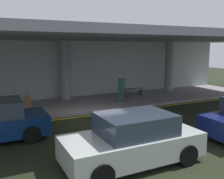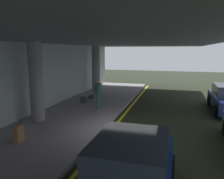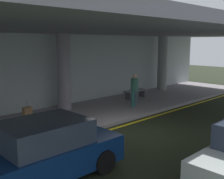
# 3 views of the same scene
# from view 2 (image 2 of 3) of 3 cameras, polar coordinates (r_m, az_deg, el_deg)

# --- Properties ---
(ground_plane) EXTENTS (60.00, 60.00, 0.00)m
(ground_plane) POSITION_cam_2_polar(r_m,az_deg,el_deg) (9.61, 4.14, -10.84)
(ground_plane) COLOR black
(sidewalk) EXTENTS (26.00, 4.20, 0.15)m
(sidewalk) POSITION_cam_2_polar(r_m,az_deg,el_deg) (10.61, -12.65, -8.59)
(sidewalk) COLOR gray
(sidewalk) RESTS_ON ground
(lane_stripe_yellow) EXTENTS (26.00, 0.14, 0.01)m
(lane_stripe_yellow) POSITION_cam_2_polar(r_m,az_deg,el_deg) (9.77, -0.21, -10.42)
(lane_stripe_yellow) COLOR yellow
(lane_stripe_yellow) RESTS_ON ground
(support_column_left_mid) EXTENTS (0.64, 0.64, 3.65)m
(support_column_left_mid) POSITION_cam_2_polar(r_m,az_deg,el_deg) (10.84, -18.84, 1.83)
(support_column_left_mid) COLOR gray
(support_column_left_mid) RESTS_ON sidewalk
(support_column_center) EXTENTS (0.64, 0.64, 3.65)m
(support_column_center) POSITION_cam_2_polar(r_m,az_deg,el_deg) (17.95, -4.14, 5.34)
(support_column_center) COLOR gray
(support_column_center) RESTS_ON sidewalk
(ceiling_overhang) EXTENTS (28.00, 13.20, 0.30)m
(ceiling_overhang) POSITION_cam_2_polar(r_m,az_deg,el_deg) (9.86, -10.90, 12.94)
(ceiling_overhang) COLOR gray
(ceiling_overhang) RESTS_ON support_column_far_left
(terminal_back_wall) EXTENTS (26.00, 0.30, 3.80)m
(terminal_back_wall) POSITION_cam_2_polar(r_m,az_deg,el_deg) (11.45, -22.94, 1.60)
(terminal_back_wall) COLOR #A9B5B6
(terminal_back_wall) RESTS_ON ground
(car_navy) EXTENTS (4.10, 1.92, 1.50)m
(car_navy) POSITION_cam_2_polar(r_m,az_deg,el_deg) (5.28, 4.52, -20.72)
(car_navy) COLOR navy
(car_navy) RESTS_ON ground
(person_waiting_for_ride) EXTENTS (0.38, 0.38, 1.68)m
(person_waiting_for_ride) POSITION_cam_2_polar(r_m,az_deg,el_deg) (12.56, -3.48, -0.60)
(person_waiting_for_ride) COLOR #2A655F
(person_waiting_for_ride) RESTS_ON sidewalk
(suitcase_upright_primary) EXTENTS (0.36, 0.22, 0.90)m
(suitcase_upright_primary) POSITION_cam_2_polar(r_m,az_deg,el_deg) (8.84, -22.84, -10.32)
(suitcase_upright_primary) COLOR #9A6D44
(suitcase_upright_primary) RESTS_ON sidewalk
(bench_metal) EXTENTS (1.60, 0.50, 0.48)m
(bench_metal) POSITION_cam_2_polar(r_m,az_deg,el_deg) (14.66, -6.32, -1.55)
(bench_metal) COLOR slate
(bench_metal) RESTS_ON sidewalk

